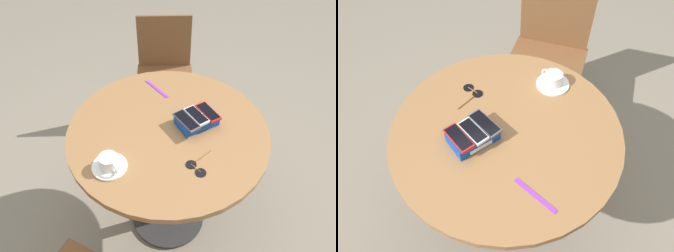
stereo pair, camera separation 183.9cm
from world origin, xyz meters
The scene contains 11 objects.
ground_plane centered at (0.00, 0.00, 0.00)m, with size 8.00×8.00×0.00m, color gray.
round_table centered at (0.00, 0.00, 0.61)m, with size 0.92×0.92×0.75m.
phone_box centered at (-0.14, 0.00, 0.77)m, with size 0.20×0.15×0.05m.
phone_red centered at (-0.19, -0.01, 0.80)m, with size 0.09×0.14×0.01m.
phone_white centered at (-0.13, 0.00, 0.80)m, with size 0.09×0.14×0.01m.
phone_gray centered at (-0.08, 0.02, 0.80)m, with size 0.10×0.15×0.01m.
saucer centered at (0.29, 0.15, 0.75)m, with size 0.15×0.15×0.01m, color white.
coffee_cup centered at (0.28, 0.15, 0.79)m, with size 0.08×0.10×0.05m.
lanyard_strap centered at (-0.02, -0.30, 0.75)m, with size 0.18×0.02×0.00m, color purple.
sunglasses centered at (-0.06, 0.24, 0.75)m, with size 0.13×0.13×0.01m.
chair_near_window centered at (0.54, 0.63, 0.46)m, with size 0.64×0.64×0.87m.
Camera 2 is at (-0.30, -0.73, 1.77)m, focal length 35.00 mm.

